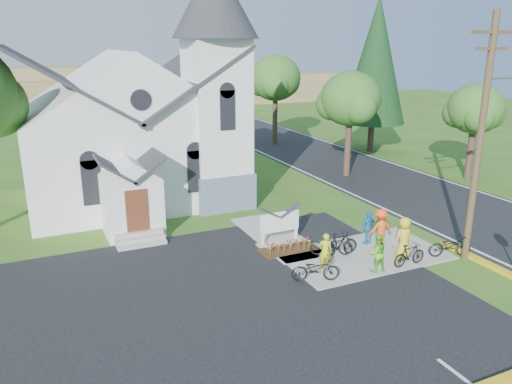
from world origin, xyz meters
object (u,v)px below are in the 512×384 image
cyclist_2 (368,228)px  bike_4 (450,246)px  cyclist_1 (377,253)px  bike_1 (339,244)px  utility_pole (482,132)px  cyclist_0 (325,251)px  cyclist_3 (380,228)px  bike_0 (315,269)px  church_sign (280,222)px  bike_2 (332,245)px  bike_3 (410,255)px  cyclist_4 (404,238)px

cyclist_2 → bike_4: size_ratio=0.85×
cyclist_1 → bike_1: 1.97m
utility_pole → cyclist_0: 7.82m
cyclist_3 → cyclist_0: bearing=23.0°
bike_0 → cyclist_1: bearing=-76.4°
church_sign → cyclist_3: (3.81, -2.35, -0.08)m
cyclist_0 → bike_1: cyclist_0 is taller
cyclist_3 → bike_2: bearing=4.8°
utility_pole → bike_0: (-7.06, 0.73, -4.87)m
cyclist_1 → cyclist_3: size_ratio=0.90×
bike_1 → bike_3: 2.88m
bike_0 → cyclist_3: cyclist_3 is taller
bike_0 → bike_3: 4.23m
cyclist_2 → cyclist_4: cyclist_4 is taller
cyclist_1 → bike_3: bearing=-174.1°
bike_2 → bike_3: 3.21m
utility_pole → cyclist_2: size_ratio=6.43×
cyclist_2 → bike_2: 2.24m
bike_0 → bike_4: bike_0 is taller
cyclist_0 → bike_0: cyclist_0 is taller
cyclist_2 → cyclist_4: 1.96m
cyclist_3 → utility_pole: bearing=148.1°
bike_1 → bike_2: bearing=49.9°
cyclist_0 → bike_0: (-0.90, -0.75, -0.28)m
bike_2 → cyclist_1: bearing=-136.5°
utility_pole → cyclist_2: (-3.00, 2.90, -4.58)m
cyclist_2 → utility_pole: bearing=129.4°
cyclist_3 → bike_3: size_ratio=1.13×
bike_3 → cyclist_4: 0.86m
bike_0 → bike_3: (4.21, -0.43, -0.01)m
cyclist_2 → cyclist_3: size_ratio=0.87×
utility_pole → cyclist_4: 5.24m
cyclist_1 → bike_4: cyclist_1 is taller
cyclist_1 → cyclist_4: size_ratio=0.87×
cyclist_1 → cyclist_3: cyclist_3 is taller
utility_pole → bike_2: bearing=154.1°
bike_4 → utility_pole: bearing=-95.1°
church_sign → cyclist_4: cyclist_4 is taller
cyclist_1 → bike_2: (-0.74, 2.10, -0.32)m
bike_1 → cyclist_2: cyclist_2 is taller
cyclist_3 → cyclist_4: size_ratio=0.98×
bike_1 → cyclist_3: 2.20m
cyclist_2 → bike_4: (2.33, -2.60, -0.29)m
bike_0 → cyclist_2: cyclist_2 is taller
cyclist_1 → cyclist_4: (1.84, 0.57, 0.11)m
bike_0 → cyclist_2: (4.07, 2.18, 0.29)m
utility_pole → bike_4: (-0.66, 0.30, -4.87)m
cyclist_1 → bike_1: cyclist_1 is taller
cyclist_1 → cyclist_2: cyclist_1 is taller
bike_4 → church_sign: bearing=72.5°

